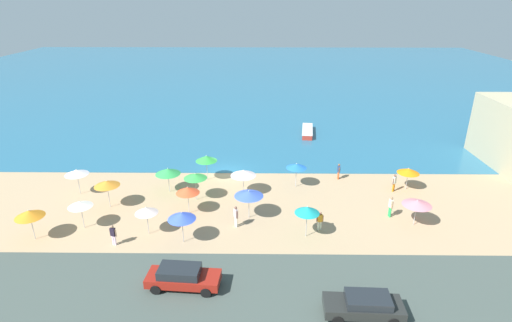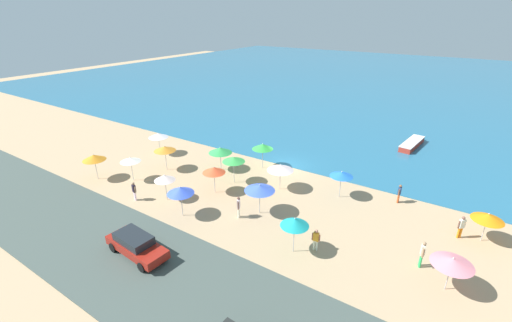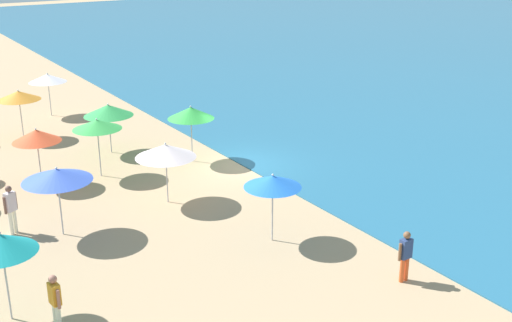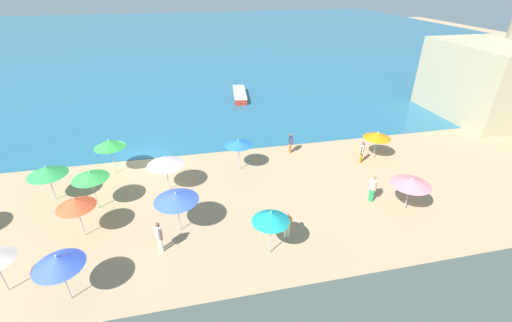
% 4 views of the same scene
% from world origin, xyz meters
% --- Properties ---
extents(ground_plane, '(160.00, 160.00, 0.00)m').
position_xyz_m(ground_plane, '(0.00, 0.00, 0.00)').
color(ground_plane, tan).
extents(sea, '(150.00, 110.00, 0.05)m').
position_xyz_m(sea, '(0.00, 55.00, 0.03)').
color(sea, '#266486').
rests_on(sea, ground_plane).
extents(beach_umbrella_0, '(2.05, 2.05, 2.53)m').
position_xyz_m(beach_umbrella_0, '(-2.14, -12.45, 2.20)').
color(beach_umbrella_0, '#B2B2B7').
rests_on(beach_umbrella_0, ground_plane).
extents(beach_umbrella_1, '(2.06, 2.06, 2.57)m').
position_xyz_m(beach_umbrella_1, '(-2.17, -5.76, 2.29)').
color(beach_umbrella_1, '#B2B2B7').
rests_on(beach_umbrella_1, ground_plane).
extents(beach_umbrella_3, '(2.03, 2.03, 2.19)m').
position_xyz_m(beach_umbrella_3, '(17.27, -3.46, 1.89)').
color(beach_umbrella_3, '#B2B2B7').
rests_on(beach_umbrella_3, ground_plane).
extents(beach_umbrella_5, '(2.30, 2.30, 2.40)m').
position_xyz_m(beach_umbrella_5, '(-4.93, -4.25, 2.07)').
color(beach_umbrella_5, '#B2B2B7').
rests_on(beach_umbrella_5, ground_plane).
extents(beach_umbrella_6, '(1.86, 1.86, 2.60)m').
position_xyz_m(beach_umbrella_6, '(7.00, -11.60, 2.27)').
color(beach_umbrella_6, '#B2B2B7').
rests_on(beach_umbrella_6, ground_plane).
extents(beach_umbrella_7, '(2.32, 2.32, 2.41)m').
position_xyz_m(beach_umbrella_7, '(1.99, -4.58, 2.09)').
color(beach_umbrella_7, '#B2B2B7').
rests_on(beach_umbrella_7, ground_plane).
extents(beach_umbrella_10, '(2.27, 2.27, 2.23)m').
position_xyz_m(beach_umbrella_10, '(15.76, -9.84, 1.96)').
color(beach_umbrella_10, '#B2B2B7').
rests_on(beach_umbrella_10, ground_plane).
extents(beach_umbrella_11, '(1.96, 1.96, 2.47)m').
position_xyz_m(beach_umbrella_11, '(-2.44, -8.20, 2.15)').
color(beach_umbrella_11, '#B2B2B7').
rests_on(beach_umbrella_11, ground_plane).
extents(beach_umbrella_13, '(2.09, 2.09, 2.61)m').
position_xyz_m(beach_umbrella_13, '(-1.73, -1.58, 2.28)').
color(beach_umbrella_13, '#B2B2B7').
rests_on(beach_umbrella_13, ground_plane).
extents(beach_umbrella_14, '(1.93, 1.93, 2.41)m').
position_xyz_m(beach_umbrella_14, '(6.91, -3.03, 2.14)').
color(beach_umbrella_14, '#B2B2B7').
rests_on(beach_umbrella_14, ground_plane).
extents(beach_umbrella_15, '(2.36, 2.36, 2.49)m').
position_xyz_m(beach_umbrella_15, '(2.61, -8.86, 2.20)').
color(beach_umbrella_15, '#B2B2B7').
rests_on(beach_umbrella_15, ground_plane).
extents(bather_0, '(0.37, 0.50, 1.78)m').
position_xyz_m(bather_0, '(1.63, -10.27, 1.00)').
color(bather_0, white).
rests_on(bather_0, ground_plane).
extents(bather_2, '(0.44, 0.42, 1.71)m').
position_xyz_m(bather_2, '(15.94, -3.94, 0.96)').
color(bather_2, orange).
rests_on(bather_2, ground_plane).
extents(bather_3, '(0.29, 0.56, 1.82)m').
position_xyz_m(bather_3, '(14.20, -8.60, 1.03)').
color(bather_3, green).
rests_on(bather_3, ground_plane).
extents(bather_4, '(0.23, 0.57, 1.63)m').
position_xyz_m(bather_4, '(11.28, -1.25, 0.91)').
color(bather_4, '#DC5526').
rests_on(bather_4, ground_plane).
extents(bather_5, '(0.57, 0.26, 1.59)m').
position_xyz_m(bather_5, '(8.14, -10.68, 0.89)').
color(bather_5, silver).
rests_on(bather_5, ground_plane).
extents(skiff_nearshore, '(1.94, 5.87, 0.67)m').
position_xyz_m(skiff_nearshore, '(9.72, 12.82, 0.39)').
color(skiff_nearshore, '#AE3224').
rests_on(skiff_nearshore, sea).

